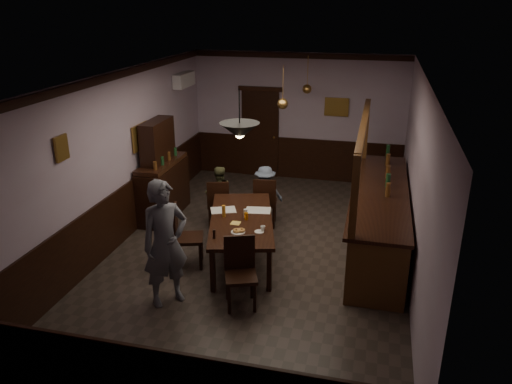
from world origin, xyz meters
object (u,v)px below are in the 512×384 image
(pendant_brass_far, at_px, (307,89))
(coffee_cup, at_px, (263,228))
(dining_table, at_px, (241,221))
(chair_side, at_px, (183,234))
(chair_far_left, at_px, (218,202))
(chair_far_right, at_px, (265,200))
(chair_near, at_px, (240,268))
(soda_can, at_px, (246,216))
(sideboard, at_px, (162,179))
(person_seated_right, at_px, (265,194))
(pendant_iron, at_px, (240,131))
(person_seated_left, at_px, (219,194))
(bar_counter, at_px, (378,217))
(pendant_brass_mid, at_px, (283,104))
(person_standing, at_px, (165,243))

(pendant_brass_far, bearing_deg, coffee_cup, -90.66)
(dining_table, distance_m, chair_side, 0.96)
(dining_table, xyz_separation_m, chair_far_left, (-0.76, 1.11, -0.16))
(chair_far_right, height_order, chair_near, chair_near)
(soda_can, distance_m, sideboard, 2.53)
(soda_can, height_order, sideboard, sideboard)
(chair_near, bearing_deg, person_seated_right, 75.45)
(soda_can, relative_size, pendant_iron, 0.17)
(chair_far_right, bearing_deg, chair_side, 53.88)
(dining_table, bearing_deg, chair_far_left, 124.43)
(chair_far_right, bearing_deg, sideboard, -8.76)
(pendant_brass_far, bearing_deg, person_seated_right, -103.64)
(chair_far_left, xyz_separation_m, coffee_cup, (1.22, -1.52, 0.28))
(dining_table, height_order, person_seated_left, person_seated_left)
(chair_far_right, relative_size, bar_counter, 0.25)
(chair_far_right, bearing_deg, pendant_brass_mid, -121.01)
(chair_near, relative_size, sideboard, 0.52)
(chair_side, bearing_deg, bar_counter, -83.09)
(chair_side, height_order, person_seated_left, person_seated_left)
(chair_far_left, bearing_deg, pendant_brass_mid, -163.36)
(coffee_cup, xyz_separation_m, soda_can, (-0.36, 0.36, 0.01))
(dining_table, xyz_separation_m, bar_counter, (2.20, 0.98, -0.11))
(bar_counter, bearing_deg, dining_table, -155.97)
(chair_side, bearing_deg, pendant_brass_mid, -44.98)
(person_seated_left, xyz_separation_m, pendant_iron, (1.05, -2.15, 1.86))
(chair_far_left, bearing_deg, person_seated_right, -165.23)
(chair_near, relative_size, chair_side, 0.97)
(person_seated_left, relative_size, soda_can, 9.41)
(sideboard, height_order, pendant_iron, pendant_iron)
(sideboard, bearing_deg, dining_table, -34.16)
(person_seated_right, height_order, coffee_cup, person_seated_right)
(person_seated_right, height_order, soda_can, person_seated_right)
(coffee_cup, relative_size, bar_counter, 0.02)
(chair_far_left, bearing_deg, chair_near, 97.14)
(coffee_cup, height_order, pendant_iron, pendant_iron)
(dining_table, relative_size, chair_side, 2.28)
(dining_table, bearing_deg, bar_counter, 24.03)
(person_seated_left, distance_m, soda_can, 1.72)
(person_seated_left, bearing_deg, chair_far_left, 80.68)
(dining_table, height_order, person_standing, person_standing)
(bar_counter, bearing_deg, chair_near, -129.57)
(sideboard, xyz_separation_m, pendant_brass_mid, (2.31, 0.47, 1.51))
(chair_near, bearing_deg, chair_far_right, 74.69)
(dining_table, xyz_separation_m, pendant_brass_mid, (0.30, 1.84, 1.61))
(coffee_cup, xyz_separation_m, pendant_brass_mid, (-0.15, 2.24, 1.50))
(chair_near, distance_m, person_standing, 1.11)
(chair_far_left, height_order, pendant_brass_far, pendant_brass_far)
(pendant_brass_far, bearing_deg, person_standing, -103.31)
(bar_counter, distance_m, pendant_brass_far, 3.54)
(pendant_brass_mid, bearing_deg, chair_far_left, -145.80)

